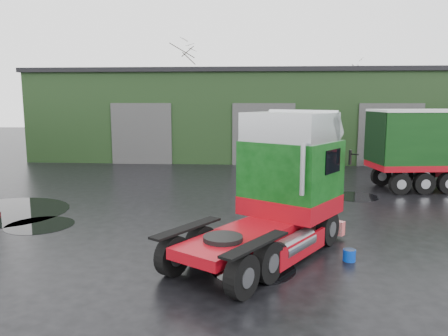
{
  "coord_description": "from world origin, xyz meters",
  "views": [
    {
      "loc": [
        1.51,
        -14.3,
        4.27
      ],
      "look_at": [
        0.33,
        1.86,
        1.7
      ],
      "focal_mm": 35.0,
      "sensor_mm": 36.0,
      "label": 1
    }
  ],
  "objects_px": {
    "warehouse": "(262,113)",
    "wash_bucket": "(349,255)",
    "hero_tractor": "(258,187)",
    "tree_back_a": "(182,94)",
    "tree_back_b": "(342,104)"
  },
  "relations": [
    {
      "from": "warehouse",
      "to": "wash_bucket",
      "type": "xyz_separation_m",
      "value": [
        2.03,
        -23.0,
        -3.0
      ]
    },
    {
      "from": "hero_tractor",
      "to": "tree_back_a",
      "type": "relative_size",
      "value": 0.67
    },
    {
      "from": "hero_tractor",
      "to": "wash_bucket",
      "type": "xyz_separation_m",
      "value": [
        2.44,
        0.0,
        -1.81
      ]
    },
    {
      "from": "hero_tractor",
      "to": "tree_back_b",
      "type": "relative_size",
      "value": 0.84
    },
    {
      "from": "wash_bucket",
      "to": "warehouse",
      "type": "bearing_deg",
      "value": 95.05
    },
    {
      "from": "tree_back_a",
      "to": "tree_back_b",
      "type": "height_order",
      "value": "tree_back_a"
    },
    {
      "from": "hero_tractor",
      "to": "wash_bucket",
      "type": "bearing_deg",
      "value": 33.12
    },
    {
      "from": "wash_bucket",
      "to": "tree_back_b",
      "type": "bearing_deg",
      "value": 79.75
    },
    {
      "from": "hero_tractor",
      "to": "tree_back_a",
      "type": "distance_m",
      "value": 33.98
    },
    {
      "from": "wash_bucket",
      "to": "tree_back_a",
      "type": "distance_m",
      "value": 34.79
    },
    {
      "from": "warehouse",
      "to": "tree_back_a",
      "type": "xyz_separation_m",
      "value": [
        -8.0,
        10.0,
        1.59
      ]
    },
    {
      "from": "warehouse",
      "to": "hero_tractor",
      "type": "relative_size",
      "value": 5.12
    },
    {
      "from": "wash_bucket",
      "to": "tree_back_a",
      "type": "bearing_deg",
      "value": 106.91
    },
    {
      "from": "warehouse",
      "to": "tree_back_a",
      "type": "height_order",
      "value": "tree_back_a"
    },
    {
      "from": "tree_back_a",
      "to": "hero_tractor",
      "type": "bearing_deg",
      "value": -77.04
    }
  ]
}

